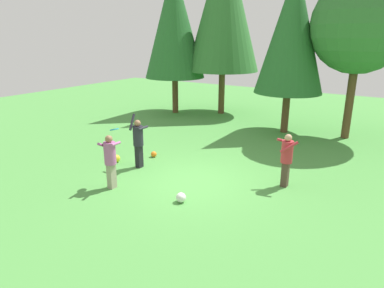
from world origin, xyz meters
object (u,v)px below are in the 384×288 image
(frisbee, at_px, (114,130))
(ball_white, at_px, (181,197))
(person_bystander, at_px, (287,156))
(tree_far_left, at_px, (174,23))
(tree_right, at_px, (360,25))
(ball_yellow, at_px, (116,158))
(person_catcher, at_px, (110,157))
(ball_orange, at_px, (154,154))
(person_thrower, at_px, (138,139))
(tree_left, at_px, (224,4))
(tree_center, at_px, (292,31))

(frisbee, height_order, ball_white, frisbee)
(person_bystander, relative_size, tree_far_left, 0.20)
(ball_white, height_order, tree_right, tree_right)
(frisbee, distance_m, ball_yellow, 2.37)
(ball_white, distance_m, ball_yellow, 3.90)
(person_catcher, xyz_separation_m, person_bystander, (4.27, 2.85, -0.00))
(ball_orange, xyz_separation_m, tree_far_left, (-3.77, 6.80, 4.88))
(person_thrower, bearing_deg, person_bystander, 92.00)
(frisbee, height_order, tree_left, tree_left)
(ball_white, height_order, ball_yellow, ball_yellow)
(person_thrower, xyz_separation_m, tree_far_left, (-3.99, 7.86, 4.00))
(frisbee, xyz_separation_m, ball_white, (2.38, -0.05, -1.54))
(person_catcher, xyz_separation_m, ball_yellow, (-1.44, 1.64, -0.82))
(person_bystander, height_order, tree_right, tree_right)
(ball_white, relative_size, ball_yellow, 0.99)
(frisbee, bearing_deg, tree_left, 100.32)
(ball_white, distance_m, ball_orange, 3.78)
(ball_white, distance_m, tree_right, 10.42)
(tree_right, relative_size, tree_far_left, 0.84)
(frisbee, relative_size, tree_left, 0.04)
(frisbee, relative_size, tree_far_left, 0.04)
(tree_center, bearing_deg, ball_white, -90.71)
(person_catcher, relative_size, tree_left, 0.17)
(person_catcher, height_order, tree_left, tree_left)
(ball_orange, relative_size, tree_left, 0.02)
(ball_orange, bearing_deg, tree_right, 49.53)
(person_catcher, bearing_deg, ball_yellow, 19.90)
(person_thrower, distance_m, person_bystander, 4.83)
(ball_orange, height_order, tree_far_left, tree_far_left)
(tree_left, bearing_deg, frisbee, -79.68)
(tree_right, xyz_separation_m, tree_far_left, (-9.33, 0.28, 0.29))
(person_catcher, bearing_deg, tree_right, -49.15)
(person_bystander, height_order, tree_left, tree_left)
(person_catcher, height_order, tree_far_left, tree_far_left)
(tree_left, xyz_separation_m, tree_right, (6.97, -1.53, -1.24))
(person_catcher, xyz_separation_m, tree_center, (2.34, 8.81, 3.55))
(ball_yellow, bearing_deg, ball_white, -19.67)
(person_catcher, distance_m, tree_far_left, 11.29)
(ball_yellow, height_order, tree_right, tree_right)
(tree_far_left, bearing_deg, tree_left, 27.99)
(ball_white, bearing_deg, tree_right, 73.33)
(person_catcher, distance_m, ball_orange, 2.98)
(person_catcher, height_order, ball_white, person_catcher)
(ball_yellow, bearing_deg, person_thrower, 4.06)
(tree_center, bearing_deg, person_bystander, -72.04)
(person_catcher, height_order, person_bystander, person_catcher)
(person_catcher, bearing_deg, tree_left, -10.55)
(person_bystander, relative_size, ball_yellow, 5.88)
(person_thrower, relative_size, ball_white, 6.75)
(tree_far_left, bearing_deg, person_catcher, -65.25)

